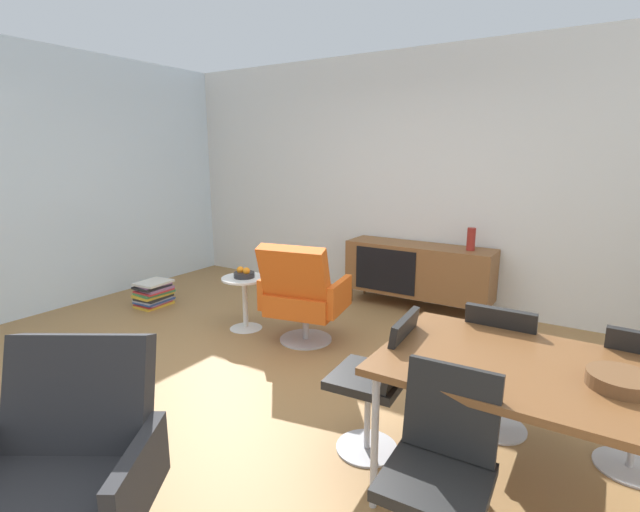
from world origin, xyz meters
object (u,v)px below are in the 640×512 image
at_px(dining_table, 561,381).
at_px(side_table_round, 245,297).
at_px(lounge_chair_red, 302,294).
at_px(dining_chair_near_window, 379,377).
at_px(dining_chair_back_left, 501,363).
at_px(sideboard, 418,270).
at_px(magazine_stack, 154,294).
at_px(dining_chair_front_left, 440,468).
at_px(armchair_black_shell, 64,465).
at_px(vase_cobalt, 471,239).
at_px(fruit_bowl, 244,274).
at_px(wooden_bowl_on_table, 620,381).

bearing_deg(dining_table, side_table_round, 159.08).
bearing_deg(lounge_chair_red, dining_chair_near_window, -40.61).
distance_m(dining_chair_back_left, lounge_chair_red, 1.87).
height_order(sideboard, side_table_round, sideboard).
bearing_deg(magazine_stack, dining_chair_front_left, -22.83).
bearing_deg(armchair_black_shell, side_table_round, 116.05).
relative_size(vase_cobalt, armchair_black_shell, 0.25).
bearing_deg(sideboard, vase_cobalt, 0.20).
relative_size(sideboard, dining_chair_back_left, 1.87).
bearing_deg(fruit_bowl, sideboard, 51.08).
xyz_separation_m(wooden_bowl_on_table, dining_chair_back_left, (-0.57, 0.58, -0.30)).
relative_size(vase_cobalt, side_table_round, 0.45).
bearing_deg(lounge_chair_red, magazine_stack, -178.98).
distance_m(dining_table, dining_chair_front_left, 0.70).
distance_m(sideboard, vase_cobalt, 0.68).
distance_m(dining_chair_back_left, fruit_bowl, 2.53).
xyz_separation_m(dining_chair_back_left, side_table_round, (-2.48, 0.52, -0.15)).
bearing_deg(dining_chair_front_left, dining_table, 57.75).
xyz_separation_m(sideboard, side_table_round, (-1.20, -1.49, -0.12)).
relative_size(dining_chair_back_left, lounge_chair_red, 0.90).
height_order(lounge_chair_red, fruit_bowl, lounge_chair_red).
distance_m(dining_chair_front_left, fruit_bowl, 2.97).
bearing_deg(dining_chair_front_left, vase_cobalt, 103.00).
xyz_separation_m(side_table_round, magazine_stack, (-1.34, -0.04, -0.18)).
height_order(dining_chair_back_left, fruit_bowl, dining_chair_back_left).
relative_size(sideboard, dining_table, 1.00).
xyz_separation_m(wooden_bowl_on_table, dining_chair_front_left, (-0.57, -0.54, -0.30)).
distance_m(wooden_bowl_on_table, dining_chair_back_left, 0.86).
height_order(wooden_bowl_on_table, dining_chair_back_left, dining_chair_back_left).
height_order(sideboard, dining_chair_front_left, dining_chair_front_left).
height_order(dining_chair_back_left, lounge_chair_red, lounge_chair_red).
bearing_deg(fruit_bowl, wooden_bowl_on_table, -19.84).
height_order(dining_chair_front_left, lounge_chair_red, lounge_chair_red).
relative_size(wooden_bowl_on_table, armchair_black_shell, 0.27).
xyz_separation_m(dining_chair_front_left, lounge_chair_red, (-1.79, 1.64, -0.00)).
bearing_deg(vase_cobalt, lounge_chair_red, -125.67).
bearing_deg(sideboard, lounge_chair_red, -109.33).
bearing_deg(magazine_stack, dining_chair_back_left, -7.28).
height_order(lounge_chair_red, armchair_black_shell, same).
xyz_separation_m(fruit_bowl, magazine_stack, (-1.34, -0.03, -0.42)).
bearing_deg(wooden_bowl_on_table, dining_table, 174.83).
xyz_separation_m(wooden_bowl_on_table, armchair_black_shell, (-1.86, -1.33, -0.30)).
distance_m(dining_chair_near_window, lounge_chair_red, 1.66).
xyz_separation_m(dining_table, magazine_stack, (-4.17, 1.05, -0.56)).
bearing_deg(lounge_chair_red, sideboard, 70.67).
bearing_deg(side_table_round, dining_chair_front_left, -33.53).
bearing_deg(wooden_bowl_on_table, vase_cobalt, 116.51).
distance_m(wooden_bowl_on_table, armchair_black_shell, 2.30).
bearing_deg(dining_chair_front_left, dining_chair_near_window, 133.59).
xyz_separation_m(sideboard, dining_table, (1.62, -2.57, 0.26)).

